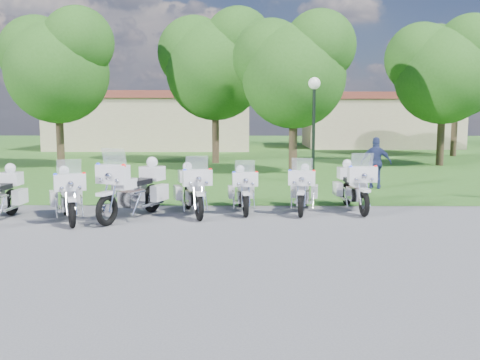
{
  "coord_description": "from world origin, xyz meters",
  "views": [
    {
      "loc": [
        0.9,
        -11.65,
        2.54
      ],
      "look_at": [
        0.72,
        1.2,
        0.95
      ],
      "focal_mm": 40.0,
      "sensor_mm": 36.0,
      "label": 1
    }
  ],
  "objects_px": {
    "motorcycle_6": "(303,188)",
    "lamp_post": "(314,103)",
    "motorcycle_7": "(354,185)",
    "motorcycle_3": "(134,188)",
    "motorcycle_2": "(68,194)",
    "motorcycle_4": "(192,189)",
    "bystander_c": "(376,163)",
    "motorcycle_5": "(243,189)"
  },
  "relations": [
    {
      "from": "motorcycle_7",
      "to": "bystander_c",
      "type": "relative_size",
      "value": 1.34
    },
    {
      "from": "motorcycle_4",
      "to": "motorcycle_5",
      "type": "height_order",
      "value": "motorcycle_4"
    },
    {
      "from": "motorcycle_2",
      "to": "motorcycle_5",
      "type": "height_order",
      "value": "motorcycle_2"
    },
    {
      "from": "motorcycle_7",
      "to": "bystander_c",
      "type": "distance_m",
      "value": 4.38
    },
    {
      "from": "motorcycle_3",
      "to": "bystander_c",
      "type": "height_order",
      "value": "motorcycle_3"
    },
    {
      "from": "motorcycle_4",
      "to": "bystander_c",
      "type": "xyz_separation_m",
      "value": [
        5.8,
        4.73,
        0.23
      ]
    },
    {
      "from": "motorcycle_4",
      "to": "motorcycle_7",
      "type": "bearing_deg",
      "value": 172.82
    },
    {
      "from": "motorcycle_4",
      "to": "motorcycle_7",
      "type": "xyz_separation_m",
      "value": [
        4.24,
        0.64,
        0.01
      ]
    },
    {
      "from": "lamp_post",
      "to": "bystander_c",
      "type": "height_order",
      "value": "lamp_post"
    },
    {
      "from": "motorcycle_3",
      "to": "lamp_post",
      "type": "bearing_deg",
      "value": -104.95
    },
    {
      "from": "motorcycle_5",
      "to": "lamp_post",
      "type": "relative_size",
      "value": 0.54
    },
    {
      "from": "motorcycle_2",
      "to": "motorcycle_6",
      "type": "height_order",
      "value": "motorcycle_2"
    },
    {
      "from": "motorcycle_5",
      "to": "lamp_post",
      "type": "bearing_deg",
      "value": -119.42
    },
    {
      "from": "motorcycle_2",
      "to": "motorcycle_4",
      "type": "height_order",
      "value": "motorcycle_4"
    },
    {
      "from": "motorcycle_4",
      "to": "bystander_c",
      "type": "distance_m",
      "value": 7.48
    },
    {
      "from": "motorcycle_4",
      "to": "bystander_c",
      "type": "bearing_deg",
      "value": -156.57
    },
    {
      "from": "motorcycle_2",
      "to": "motorcycle_6",
      "type": "bearing_deg",
      "value": 169.32
    },
    {
      "from": "motorcycle_5",
      "to": "motorcycle_7",
      "type": "relative_size",
      "value": 0.89
    },
    {
      "from": "motorcycle_7",
      "to": "bystander_c",
      "type": "height_order",
      "value": "bystander_c"
    },
    {
      "from": "motorcycle_4",
      "to": "lamp_post",
      "type": "relative_size",
      "value": 0.58
    },
    {
      "from": "motorcycle_6",
      "to": "motorcycle_2",
      "type": "bearing_deg",
      "value": 22.26
    },
    {
      "from": "lamp_post",
      "to": "bystander_c",
      "type": "distance_m",
      "value": 3.23
    },
    {
      "from": "motorcycle_3",
      "to": "motorcycle_7",
      "type": "height_order",
      "value": "motorcycle_3"
    },
    {
      "from": "motorcycle_7",
      "to": "motorcycle_5",
      "type": "bearing_deg",
      "value": -0.07
    },
    {
      "from": "motorcycle_5",
      "to": "motorcycle_7",
      "type": "height_order",
      "value": "motorcycle_7"
    },
    {
      "from": "motorcycle_7",
      "to": "lamp_post",
      "type": "relative_size",
      "value": 0.61
    },
    {
      "from": "motorcycle_6",
      "to": "motorcycle_7",
      "type": "bearing_deg",
      "value": -161.51
    },
    {
      "from": "motorcycle_2",
      "to": "motorcycle_7",
      "type": "height_order",
      "value": "motorcycle_7"
    },
    {
      "from": "bystander_c",
      "to": "motorcycle_5",
      "type": "bearing_deg",
      "value": 60.43
    },
    {
      "from": "motorcycle_3",
      "to": "lamp_post",
      "type": "relative_size",
      "value": 0.64
    },
    {
      "from": "motorcycle_6",
      "to": "motorcycle_4",
      "type": "bearing_deg",
      "value": 17.76
    },
    {
      "from": "motorcycle_6",
      "to": "bystander_c",
      "type": "relative_size",
      "value": 1.23
    },
    {
      "from": "motorcycle_5",
      "to": "motorcycle_4",
      "type": "bearing_deg",
      "value": 12.26
    },
    {
      "from": "motorcycle_4",
      "to": "motorcycle_5",
      "type": "relative_size",
      "value": 1.08
    },
    {
      "from": "motorcycle_3",
      "to": "motorcycle_6",
      "type": "distance_m",
      "value": 4.35
    },
    {
      "from": "motorcycle_4",
      "to": "motorcycle_5",
      "type": "distance_m",
      "value": 1.35
    },
    {
      "from": "motorcycle_4",
      "to": "lamp_post",
      "type": "distance_m",
      "value": 7.69
    },
    {
      "from": "motorcycle_2",
      "to": "motorcycle_4",
      "type": "distance_m",
      "value": 3.03
    },
    {
      "from": "motorcycle_3",
      "to": "motorcycle_7",
      "type": "relative_size",
      "value": 1.06
    },
    {
      "from": "motorcycle_6",
      "to": "lamp_post",
      "type": "bearing_deg",
      "value": -89.95
    },
    {
      "from": "motorcycle_5",
      "to": "bystander_c",
      "type": "relative_size",
      "value": 1.19
    },
    {
      "from": "bystander_c",
      "to": "motorcycle_4",
      "type": "bearing_deg",
      "value": 55.96
    }
  ]
}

